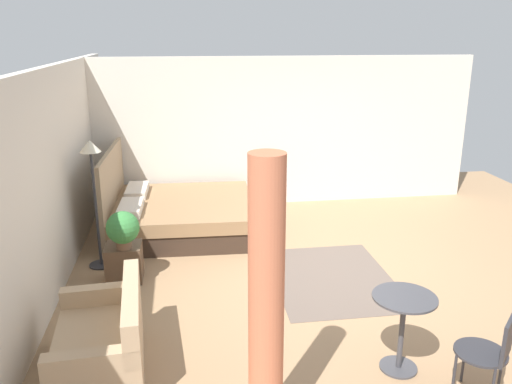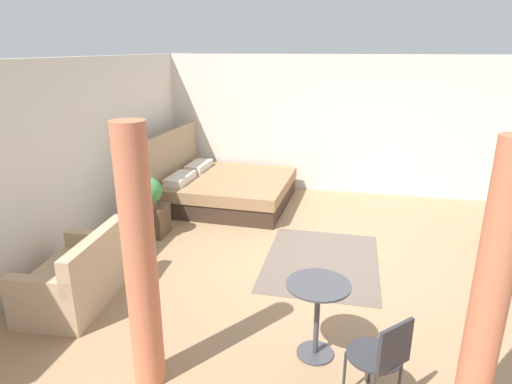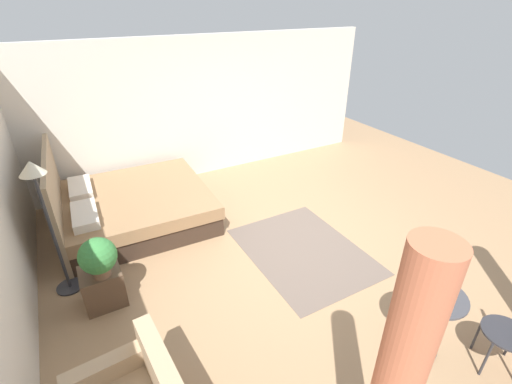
{
  "view_description": "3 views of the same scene",
  "coord_description": "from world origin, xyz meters",
  "px_view_note": "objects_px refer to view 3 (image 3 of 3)",
  "views": [
    {
      "loc": [
        -5.94,
        1.82,
        2.97
      ],
      "look_at": [
        0.45,
        0.89,
        0.98
      ],
      "focal_mm": 36.33,
      "sensor_mm": 36.0,
      "label": 1
    },
    {
      "loc": [
        -5.5,
        -0.27,
        2.71
      ],
      "look_at": [
        0.15,
        0.98,
        0.8
      ],
      "focal_mm": 30.68,
      "sensor_mm": 36.0,
      "label": 2
    },
    {
      "loc": [
        -3.4,
        2.55,
        3.14
      ],
      "look_at": [
        0.19,
        0.56,
        0.91
      ],
      "focal_mm": 25.1,
      "sensor_mm": 36.0,
      "label": 3
    }
  ],
  "objects_px": {
    "balcony_table": "(430,313)",
    "nightstand": "(103,286)",
    "bed": "(132,206)",
    "floor_lamp": "(41,197)",
    "potted_plant": "(98,257)",
    "vase": "(92,259)"
  },
  "relations": [
    {
      "from": "vase",
      "to": "nightstand",
      "type": "bearing_deg",
      "value": -164.02
    },
    {
      "from": "bed",
      "to": "potted_plant",
      "type": "distance_m",
      "value": 1.86
    },
    {
      "from": "bed",
      "to": "balcony_table",
      "type": "xyz_separation_m",
      "value": [
        -3.81,
        -2.0,
        0.23
      ]
    },
    {
      "from": "potted_plant",
      "to": "vase",
      "type": "bearing_deg",
      "value": 15.58
    },
    {
      "from": "bed",
      "to": "floor_lamp",
      "type": "bearing_deg",
      "value": 137.5
    },
    {
      "from": "vase",
      "to": "balcony_table",
      "type": "relative_size",
      "value": 0.25
    },
    {
      "from": "bed",
      "to": "nightstand",
      "type": "height_order",
      "value": "bed"
    },
    {
      "from": "bed",
      "to": "balcony_table",
      "type": "distance_m",
      "value": 4.3
    },
    {
      "from": "nightstand",
      "to": "bed",
      "type": "bearing_deg",
      "value": -23.01
    },
    {
      "from": "vase",
      "to": "floor_lamp",
      "type": "distance_m",
      "value": 0.86
    },
    {
      "from": "bed",
      "to": "balcony_table",
      "type": "bearing_deg",
      "value": -152.33
    },
    {
      "from": "bed",
      "to": "balcony_table",
      "type": "height_order",
      "value": "bed"
    },
    {
      "from": "potted_plant",
      "to": "vase",
      "type": "relative_size",
      "value": 2.5
    },
    {
      "from": "nightstand",
      "to": "floor_lamp",
      "type": "height_order",
      "value": "floor_lamp"
    },
    {
      "from": "potted_plant",
      "to": "balcony_table",
      "type": "relative_size",
      "value": 0.64
    },
    {
      "from": "bed",
      "to": "nightstand",
      "type": "distance_m",
      "value": 1.72
    },
    {
      "from": "floor_lamp",
      "to": "bed",
      "type": "bearing_deg",
      "value": -42.5
    },
    {
      "from": "potted_plant",
      "to": "floor_lamp",
      "type": "height_order",
      "value": "floor_lamp"
    },
    {
      "from": "vase",
      "to": "bed",
      "type": "bearing_deg",
      "value": -25.78
    },
    {
      "from": "nightstand",
      "to": "potted_plant",
      "type": "bearing_deg",
      "value": -164.91
    },
    {
      "from": "nightstand",
      "to": "balcony_table",
      "type": "distance_m",
      "value": 3.48
    },
    {
      "from": "balcony_table",
      "to": "nightstand",
      "type": "bearing_deg",
      "value": 50.21
    }
  ]
}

